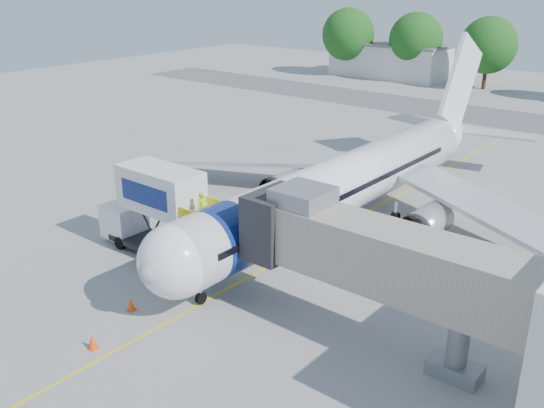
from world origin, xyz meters
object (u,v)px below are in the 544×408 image
Objects in this scene: aircraft at (348,182)px; ground_tug at (171,378)px; jet_bridge at (367,253)px; catering_hiloader at (155,211)px.

ground_tug is at bearing -77.83° from aircraft.
aircraft is at bearing 125.70° from jet_bridge.
aircraft reaches higher than ground_tug.
aircraft reaches higher than jet_bridge.
catering_hiloader is (-6.27, -11.12, -0.19)m from aircraft.
jet_bridge is 9.75m from ground_tug.
aircraft is 12.77m from catering_hiloader.
catering_hiloader is 13.43m from ground_tug.
aircraft is at bearing 60.60° from catering_hiloader.
jet_bridge is at bearing -54.30° from aircraft.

